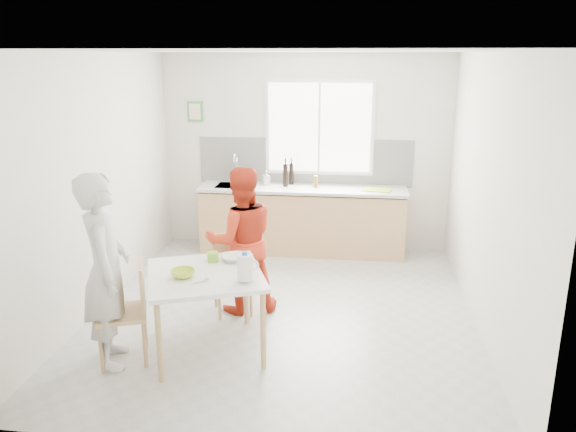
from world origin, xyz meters
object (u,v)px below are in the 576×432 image
(person_red, at_px, (241,240))
(bowl_green, at_px, (183,273))
(dining_table, at_px, (205,281))
(chair_far, at_px, (231,269))
(bowl_white, at_px, (234,258))
(wine_bottle_a, at_px, (285,175))
(chair_left, at_px, (129,307))
(person_white, at_px, (106,271))
(wine_bottle_b, at_px, (291,174))
(milk_jug, at_px, (245,267))

(person_red, bearing_deg, bowl_green, 51.80)
(dining_table, height_order, chair_far, chair_far)
(bowl_white, bearing_deg, wine_bottle_a, 86.28)
(chair_left, distance_m, person_white, 0.40)
(bowl_white, bearing_deg, person_red, 94.49)
(bowl_green, bearing_deg, wine_bottle_a, 80.11)
(chair_left, distance_m, wine_bottle_a, 3.34)
(wine_bottle_b, bearing_deg, chair_left, -107.76)
(chair_far, height_order, milk_jug, milk_jug)
(milk_jug, distance_m, wine_bottle_b, 3.19)
(chair_left, distance_m, chair_far, 1.31)
(chair_far, bearing_deg, wine_bottle_b, 58.88)
(chair_far, relative_size, wine_bottle_a, 2.62)
(dining_table, height_order, bowl_green, bowl_green)
(person_red, relative_size, milk_jug, 6.33)
(chair_far, distance_m, wine_bottle_b, 2.27)
(chair_far, relative_size, person_white, 0.48)
(person_red, bearing_deg, milk_jug, 82.73)
(bowl_green, distance_m, wine_bottle_a, 3.07)
(bowl_green, xyz_separation_m, wine_bottle_b, (0.59, 3.16, 0.26))
(chair_left, relative_size, bowl_green, 4.29)
(person_red, bearing_deg, chair_left, 34.67)
(chair_left, distance_m, wine_bottle_b, 3.49)
(person_red, bearing_deg, chair_far, -12.59)
(dining_table, relative_size, wine_bottle_b, 4.32)
(chair_left, relative_size, milk_jug, 3.72)
(dining_table, bearing_deg, person_white, -158.95)
(chair_left, bearing_deg, chair_far, 128.29)
(dining_table, bearing_deg, wine_bottle_b, 82.18)
(milk_jug, xyz_separation_m, wine_bottle_a, (-0.05, 3.04, 0.17))
(bowl_white, relative_size, milk_jug, 0.95)
(milk_jug, bearing_deg, chair_left, 164.34)
(bowl_green, distance_m, wine_bottle_b, 3.22)
(wine_bottle_b, bearing_deg, person_white, -109.88)
(dining_table, height_order, wine_bottle_a, wine_bottle_a)
(bowl_white, relative_size, wine_bottle_a, 0.73)
(chair_far, bearing_deg, bowl_green, -122.50)
(bowl_white, height_order, wine_bottle_b, wine_bottle_b)
(dining_table, distance_m, chair_far, 0.92)
(dining_table, bearing_deg, bowl_green, -144.92)
(chair_far, relative_size, wine_bottle_b, 2.79)
(person_white, height_order, wine_bottle_b, person_white)
(person_white, xyz_separation_m, bowl_green, (0.62, 0.19, -0.07))
(dining_table, xyz_separation_m, chair_left, (-0.63, -0.24, -0.18))
(wine_bottle_a, bearing_deg, dining_table, -97.02)
(person_red, distance_m, wine_bottle_b, 2.18)
(bowl_white, bearing_deg, bowl_green, -127.99)
(chair_left, xyz_separation_m, person_red, (0.78, 1.15, 0.28))
(dining_table, xyz_separation_m, wine_bottle_a, (0.36, 2.89, 0.39))
(chair_far, distance_m, bowl_white, 0.66)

